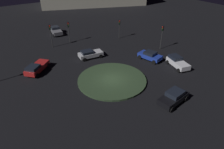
{
  "coord_description": "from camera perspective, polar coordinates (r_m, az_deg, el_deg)",
  "views": [
    {
      "loc": [
        19.84,
        -13.23,
        15.35
      ],
      "look_at": [
        0.0,
        0.0,
        0.97
      ],
      "focal_mm": 32.33,
      "sensor_mm": 36.0,
      "label": 1
    }
  ],
  "objects": [
    {
      "name": "car_grey",
      "position": [
        46.89,
        -15.56,
        11.88
      ],
      "size": [
        4.36,
        2.46,
        1.54
      ],
      "rotation": [
        0.0,
        0.0,
        6.17
      ],
      "color": "slate",
      "rests_on": "ground_plane"
    },
    {
      "name": "car_red",
      "position": [
        32.04,
        -20.56,
        1.82
      ],
      "size": [
        4.22,
        4.37,
        1.41
      ],
      "rotation": [
        0.0,
        0.0,
        2.32
      ],
      "color": "red",
      "rests_on": "ground_plane"
    },
    {
      "name": "roundabout_island",
      "position": [
        28.29,
        0.0,
        -1.46
      ],
      "size": [
        9.61,
        9.61,
        0.25
      ],
      "primitive_type": "cylinder",
      "color": "#2D4228",
      "rests_on": "ground_plane"
    },
    {
      "name": "car_black",
      "position": [
        24.96,
        17.03,
        -6.13
      ],
      "size": [
        2.46,
        4.29,
        1.56
      ],
      "rotation": [
        0.0,
        0.0,
        -1.43
      ],
      "color": "black",
      "rests_on": "ground_plane"
    },
    {
      "name": "car_white",
      "position": [
        33.12,
        18.02,
        3.38
      ],
      "size": [
        4.31,
        2.68,
        1.53
      ],
      "rotation": [
        0.0,
        0.0,
        -0.23
      ],
      "color": "white",
      "rests_on": "ground_plane"
    },
    {
      "name": "traffic_light_northwest",
      "position": [
        42.2,
        2.1,
        13.71
      ],
      "size": [
        0.39,
        0.38,
        3.86
      ],
      "rotation": [
        0.0,
        0.0,
        -0.68
      ],
      "color": "#2D2D2D",
      "rests_on": "ground_plane"
    },
    {
      "name": "traffic_light_west_near",
      "position": [
        39.24,
        -17.04,
        11.55
      ],
      "size": [
        0.38,
        0.33,
        4.35
      ],
      "rotation": [
        0.0,
        0.0,
        0.18
      ],
      "color": "#2D2D2D",
      "rests_on": "ground_plane"
    },
    {
      "name": "car_blue",
      "position": [
        34.24,
        10.7,
        5.29
      ],
      "size": [
        4.19,
        2.85,
        1.43
      ],
      "rotation": [
        0.0,
        0.0,
        0.25
      ],
      "color": "#1E38A5",
      "rests_on": "ground_plane"
    },
    {
      "name": "traffic_light_west",
      "position": [
        40.79,
        -12.21,
        12.67
      ],
      "size": [
        0.36,
        0.31,
        4.1
      ],
      "rotation": [
        0.0,
        0.0,
        -0.05
      ],
      "color": "#2D2D2D",
      "rests_on": "ground_plane"
    },
    {
      "name": "ground_plane",
      "position": [
        28.36,
        0.0,
        -1.68
      ],
      "size": [
        117.23,
        117.23,
        0.0
      ],
      "primitive_type": "plane",
      "color": "black"
    },
    {
      "name": "traffic_light_north",
      "position": [
        37.87,
        14.0,
        11.35
      ],
      "size": [
        0.35,
        0.39,
        4.41
      ],
      "rotation": [
        0.0,
        0.0,
        -1.28
      ],
      "color": "#2D2D2D",
      "rests_on": "ground_plane"
    },
    {
      "name": "car_silver",
      "position": [
        34.5,
        -6.25,
        5.82
      ],
      "size": [
        2.41,
        4.22,
        1.38
      ],
      "rotation": [
        0.0,
        0.0,
        1.45
      ],
      "color": "silver",
      "rests_on": "ground_plane"
    }
  ]
}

